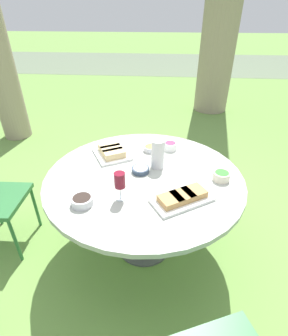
% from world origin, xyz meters
% --- Properties ---
extents(ground_plane, '(40.00, 40.00, 0.00)m').
position_xyz_m(ground_plane, '(0.00, 0.00, 0.00)').
color(ground_plane, '#668E42').
extents(river_strip, '(40.00, 4.04, 0.01)m').
position_xyz_m(river_strip, '(0.00, 8.19, 0.00)').
color(river_strip, '#6B7F5B').
rests_on(river_strip, ground_plane).
extents(dining_table, '(1.40, 1.40, 0.72)m').
position_xyz_m(dining_table, '(0.00, 0.00, 0.64)').
color(dining_table, '#4C4C51').
rests_on(dining_table, ground_plane).
extents(water_pitcher, '(0.10, 0.10, 0.22)m').
position_xyz_m(water_pitcher, '(0.09, 0.12, 0.83)').
color(water_pitcher, silver).
rests_on(water_pitcher, dining_table).
extents(wine_glass, '(0.07, 0.07, 0.19)m').
position_xyz_m(wine_glass, '(-0.12, -0.28, 0.86)').
color(wine_glass, silver).
rests_on(wine_glass, dining_table).
extents(platter_bread_main, '(0.36, 0.37, 0.07)m').
position_xyz_m(platter_bread_main, '(-0.28, 0.26, 0.75)').
color(platter_bread_main, white).
rests_on(platter_bread_main, dining_table).
extents(platter_charcuterie, '(0.42, 0.35, 0.06)m').
position_xyz_m(platter_charcuterie, '(0.26, -0.27, 0.75)').
color(platter_charcuterie, white).
rests_on(platter_charcuterie, dining_table).
extents(bowl_fries, '(0.12, 0.12, 0.04)m').
position_xyz_m(bowl_fries, '(0.02, 0.37, 0.74)').
color(bowl_fries, silver).
rests_on(bowl_fries, dining_table).
extents(bowl_salad, '(0.11, 0.11, 0.06)m').
position_xyz_m(bowl_salad, '(0.54, -0.01, 0.75)').
color(bowl_salad, beige).
rests_on(bowl_salad, dining_table).
extents(bowl_olives, '(0.13, 0.13, 0.05)m').
position_xyz_m(bowl_olives, '(-0.35, -0.35, 0.75)').
color(bowl_olives, silver).
rests_on(bowl_olives, dining_table).
extents(bowl_dip_red, '(0.10, 0.10, 0.06)m').
position_xyz_m(bowl_dip_red, '(0.18, 0.41, 0.75)').
color(bowl_dip_red, white).
rests_on(bowl_dip_red, dining_table).
extents(bowl_dip_cream, '(0.12, 0.12, 0.04)m').
position_xyz_m(bowl_dip_cream, '(-0.03, 0.04, 0.74)').
color(bowl_dip_cream, '#334256').
rests_on(bowl_dip_cream, dining_table).
extents(cup_water_near, '(0.07, 0.07, 0.09)m').
position_xyz_m(cup_water_near, '(0.09, 0.26, 0.77)').
color(cup_water_near, silver).
rests_on(cup_water_near, dining_table).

